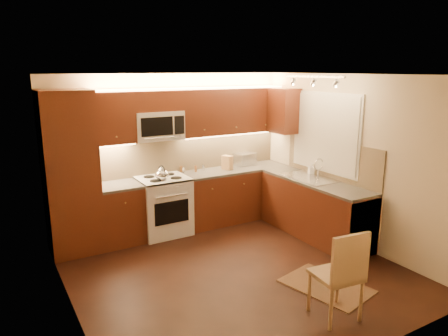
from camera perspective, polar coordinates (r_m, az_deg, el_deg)
floor at (r=5.63m, az=1.55°, el=-13.81°), size 4.00×4.00×0.01m
ceiling at (r=5.01m, az=1.74°, el=12.56°), size 4.00×4.00×0.01m
wall_back at (r=6.91m, az=-7.16°, el=2.25°), size 4.00×0.01×2.50m
wall_front at (r=3.72m, az=18.33°, el=-8.11°), size 4.00×0.01×2.50m
wall_left at (r=4.49m, az=-20.63°, el=-4.59°), size 0.01×4.00×2.50m
wall_right at (r=6.44m, az=16.93°, el=0.94°), size 0.01×4.00×2.50m
pantry at (r=6.20m, az=-20.15°, el=-0.72°), size 0.70×0.60×2.30m
base_cab_back_left at (r=6.54m, az=-13.93°, el=-6.16°), size 0.62×0.60×0.86m
counter_back_left at (r=6.40m, az=-14.16°, el=-2.36°), size 0.62×0.60×0.04m
base_cab_back_right at (r=7.32m, az=1.47°, el=-3.65°), size 1.92×0.60×0.86m
counter_back_right at (r=7.20m, az=1.49°, el=-0.22°), size 1.92×0.60×0.04m
base_cab_right at (r=6.72m, az=12.21°, el=-5.53°), size 0.60×2.00×0.86m
counter_right at (r=6.59m, az=12.40°, el=-1.82°), size 0.60×2.00×0.04m
dishwasher at (r=6.25m, az=16.55°, el=-7.23°), size 0.58×0.60×0.84m
backsplash_back at (r=7.06m, az=-4.51°, el=2.12°), size 3.30×0.02×0.60m
backsplash_right at (r=6.71m, az=14.36°, el=1.16°), size 0.02×2.00×0.60m
upper_cab_back_left at (r=6.33m, az=-14.99°, el=6.61°), size 0.62×0.35×0.75m
upper_cab_back_right at (r=7.14m, az=1.01°, el=7.77°), size 1.92×0.35×0.75m
upper_cab_bridge at (r=6.53m, az=-9.21°, el=9.02°), size 0.76×0.35×0.31m
upper_cab_right_corner at (r=7.24m, az=8.15°, el=7.72°), size 0.35×0.50×0.75m
stove at (r=6.71m, az=-8.22°, el=-5.10°), size 0.76×0.65×0.92m
microwave at (r=6.55m, az=-9.04°, el=5.74°), size 0.76×0.38×0.44m
window_frame at (r=6.74m, az=13.63°, el=4.71°), size 0.03×1.44×1.24m
window_blinds at (r=6.73m, az=13.51°, el=4.70°), size 0.02×1.36×1.16m
sink at (r=6.67m, az=11.57°, el=-0.75°), size 0.52×0.86×0.15m
faucet at (r=6.77m, az=12.74°, el=0.06°), size 0.20×0.04×0.30m
track_light_bar at (r=6.27m, az=12.09°, el=12.07°), size 0.04×1.20×0.03m
kettle at (r=6.40m, az=-8.45°, el=-0.64°), size 0.24×0.24×0.24m
toaster_oven at (r=7.46m, az=2.79°, el=1.24°), size 0.39×0.32×0.21m
knife_block at (r=7.10m, az=0.45°, el=0.74°), size 0.16×0.20×0.24m
spice_jar_a at (r=7.07m, az=-2.84°, el=0.09°), size 0.06×0.06×0.10m
spice_jar_b at (r=6.98m, az=-5.84°, el=-0.13°), size 0.05×0.05×0.10m
spice_jar_c at (r=6.92m, az=-5.51°, el=-0.26°), size 0.06×0.06×0.09m
spice_jar_d at (r=6.96m, az=-3.87°, el=-0.11°), size 0.04×0.04×0.10m
soap_bottle at (r=6.92m, az=11.77°, el=-0.11°), size 0.10×0.10×0.18m
rug at (r=5.41m, az=13.72°, el=-15.33°), size 0.88×1.13×0.01m
dining_chair at (r=4.64m, az=14.99°, el=-13.62°), size 0.49×0.49×1.00m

